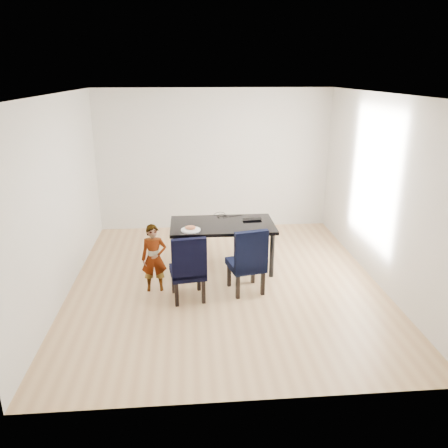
{
  "coord_description": "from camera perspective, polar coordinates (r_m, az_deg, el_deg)",
  "views": [
    {
      "loc": [
        -0.5,
        -5.85,
        2.97
      ],
      "look_at": [
        0.0,
        0.2,
        0.85
      ],
      "focal_mm": 35.0,
      "sensor_mm": 36.0,
      "label": 1
    }
  ],
  "objects": [
    {
      "name": "cable_tangle",
      "position": [
        7.06,
        -0.23,
        0.96
      ],
      "size": [
        0.2,
        0.2,
        0.01
      ],
      "primitive_type": "torus",
      "rotation": [
        0.0,
        0.0,
        0.27
      ],
      "color": "black",
      "rests_on": "dining_table"
    },
    {
      "name": "sandwich",
      "position": [
        6.46,
        -4.42,
        -0.45
      ],
      "size": [
        0.18,
        0.11,
        0.07
      ],
      "primitive_type": "ellipsoid",
      "rotation": [
        0.0,
        0.0,
        0.25
      ],
      "color": "#C77147",
      "rests_on": "plate"
    },
    {
      "name": "child",
      "position": [
        6.23,
        -9.12,
        -4.43
      ],
      "size": [
        0.37,
        0.26,
        0.98
      ],
      "primitive_type": "imported",
      "rotation": [
        0.0,
        0.0,
        0.06
      ],
      "color": "orange",
      "rests_on": "floor"
    },
    {
      "name": "chair_left",
      "position": [
        5.96,
        -4.79,
        -5.54
      ],
      "size": [
        0.52,
        0.54,
        0.95
      ],
      "primitive_type": "cube",
      "rotation": [
        0.0,
        0.0,
        0.14
      ],
      "color": "black",
      "rests_on": "floor"
    },
    {
      "name": "plate",
      "position": [
        6.48,
        -4.37,
        -0.77
      ],
      "size": [
        0.38,
        0.38,
        0.02
      ],
      "primitive_type": "cylinder",
      "rotation": [
        0.0,
        0.0,
        -0.41
      ],
      "color": "white",
      "rests_on": "dining_table"
    },
    {
      "name": "dining_table",
      "position": [
        6.88,
        -0.21,
        -2.92
      ],
      "size": [
        1.6,
        0.9,
        0.75
      ],
      "primitive_type": "cube",
      "color": "black",
      "rests_on": "floor"
    },
    {
      "name": "chair_right",
      "position": [
        6.14,
        2.88,
        -4.61
      ],
      "size": [
        0.56,
        0.58,
        0.97
      ],
      "primitive_type": "cube",
      "rotation": [
        0.0,
        0.0,
        0.22
      ],
      "color": "black",
      "rests_on": "floor"
    },
    {
      "name": "laptop",
      "position": [
        6.95,
        3.62,
        0.69
      ],
      "size": [
        0.32,
        0.22,
        0.02
      ],
      "primitive_type": "imported",
      "rotation": [
        0.0,
        0.0,
        3.24
      ],
      "color": "black",
      "rests_on": "dining_table"
    },
    {
      "name": "ceiling",
      "position": [
        5.87,
        0.17,
        16.67
      ],
      "size": [
        4.5,
        5.0,
        0.01
      ],
      "primitive_type": "cube",
      "color": "white",
      "rests_on": "wall_back"
    },
    {
      "name": "wall_back",
      "position": [
        8.52,
        -1.3,
        8.3
      ],
      "size": [
        4.5,
        0.01,
        2.7
      ],
      "primitive_type": "cube",
      "color": "silver",
      "rests_on": "ground"
    },
    {
      "name": "floor",
      "position": [
        6.58,
        0.15,
        -7.62
      ],
      "size": [
        4.5,
        5.0,
        0.01
      ],
      "primitive_type": "cube",
      "color": "tan",
      "rests_on": "ground"
    },
    {
      "name": "wall_left",
      "position": [
        6.32,
        -20.72,
        3.13
      ],
      "size": [
        0.01,
        5.0,
        2.7
      ],
      "primitive_type": "cube",
      "color": "white",
      "rests_on": "ground"
    },
    {
      "name": "wall_right",
      "position": [
        6.67,
        19.91,
        4.03
      ],
      "size": [
        0.01,
        5.0,
        2.7
      ],
      "primitive_type": "cube",
      "color": "silver",
      "rests_on": "ground"
    },
    {
      "name": "wall_front",
      "position": [
        3.75,
        3.46,
        -6.4
      ],
      "size": [
        4.5,
        0.01,
        2.7
      ],
      "primitive_type": "cube",
      "color": "silver",
      "rests_on": "ground"
    }
  ]
}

